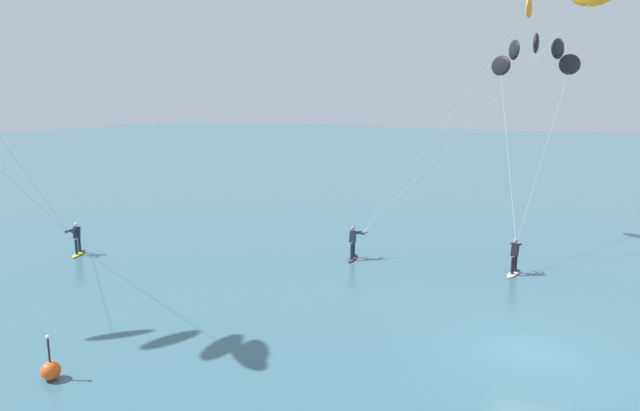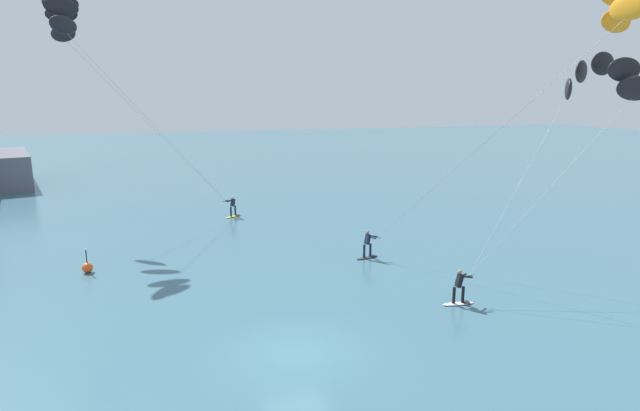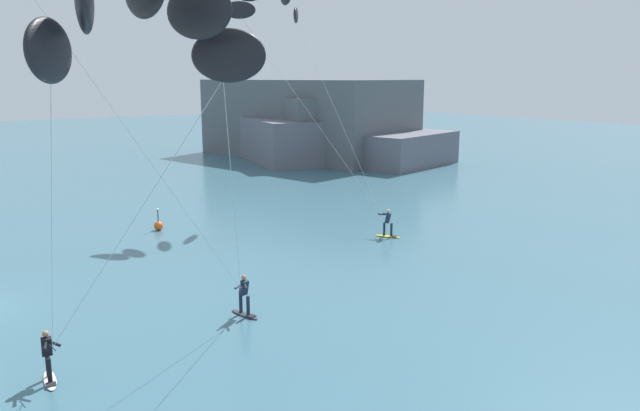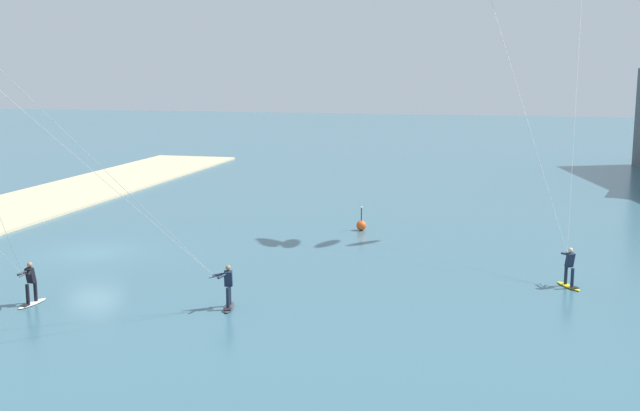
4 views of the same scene
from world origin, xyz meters
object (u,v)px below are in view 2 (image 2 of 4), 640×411
kitesurfer_nearshore (595,86)px  kitesurfer_mid_water (613,9)px  kitesurfer_far_out (69,25)px  marker_buoy (87,267)px

kitesurfer_nearshore → kitesurfer_mid_water: bearing=-105.5°
kitesurfer_far_out → marker_buoy: size_ratio=11.33×
kitesurfer_nearshore → kitesurfer_far_out: size_ratio=0.73×
kitesurfer_nearshore → marker_buoy: kitesurfer_nearshore is taller
kitesurfer_mid_water → marker_buoy: 28.83m
kitesurfer_nearshore → kitesurfer_mid_water: size_ratio=0.76×
marker_buoy → kitesurfer_nearshore: bearing=-20.1°
kitesurfer_far_out → marker_buoy: kitesurfer_far_out is taller
kitesurfer_nearshore → marker_buoy: bearing=159.9°
kitesurfer_nearshore → kitesurfer_mid_water: (-0.19, -0.70, 3.35)m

